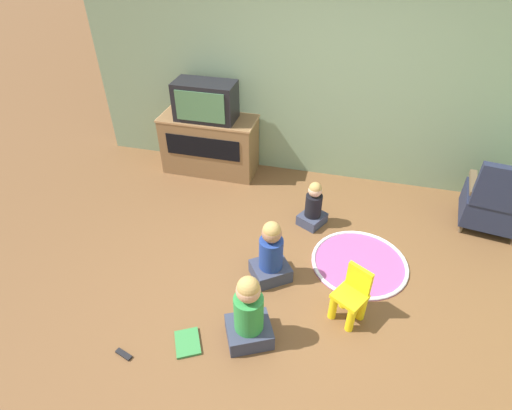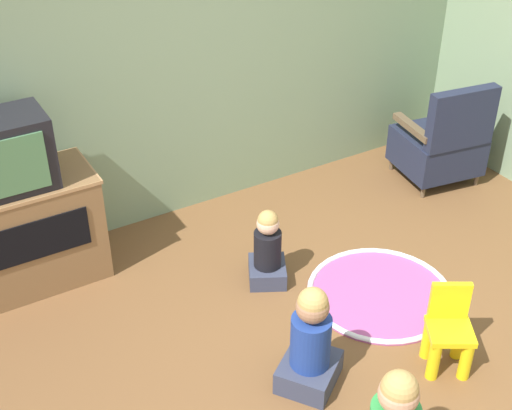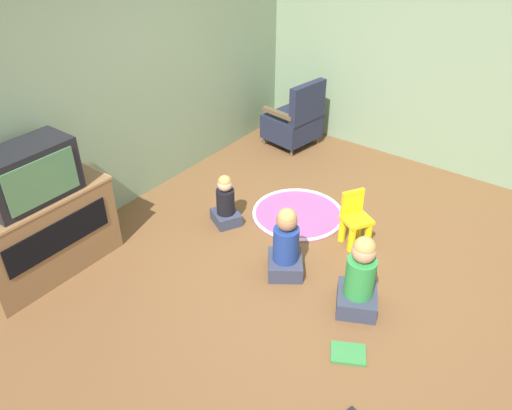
{
  "view_description": "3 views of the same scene",
  "coord_description": "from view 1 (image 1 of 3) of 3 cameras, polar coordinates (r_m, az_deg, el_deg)",
  "views": [
    {
      "loc": [
        0.34,
        -2.53,
        2.9
      ],
      "look_at": [
        -0.42,
        0.41,
        0.61
      ],
      "focal_mm": 28.0,
      "sensor_mm": 36.0,
      "label": 1
    },
    {
      "loc": [
        -1.9,
        -2.2,
        3.07
      ],
      "look_at": [
        -0.22,
        0.66,
        0.9
      ],
      "focal_mm": 50.0,
      "sensor_mm": 36.0,
      "label": 2
    },
    {
      "loc": [
        -3.09,
        -1.72,
        2.97
      ],
      "look_at": [
        -0.27,
        0.37,
        0.65
      ],
      "focal_mm": 35.0,
      "sensor_mm": 36.0,
      "label": 3
    }
  ],
  "objects": [
    {
      "name": "book",
      "position": [
        3.52,
        -9.75,
        -18.81
      ],
      "size": [
        0.29,
        0.32,
        0.02
      ],
      "rotation": [
        0.0,
        0.0,
        2.06
      ],
      "color": "#337F3D",
      "rests_on": "ground_plane"
    },
    {
      "name": "remote_control",
      "position": [
        3.59,
        -18.37,
        -19.59
      ],
      "size": [
        0.16,
        0.09,
        0.02
      ],
      "rotation": [
        0.0,
        0.0,
        2.84
      ],
      "color": "black",
      "rests_on": "ground_plane"
    },
    {
      "name": "child_watching_center",
      "position": [
        3.75,
        2.15,
        -7.11
      ],
      "size": [
        0.45,
        0.44,
        0.67
      ],
      "rotation": [
        0.0,
        0.0,
        0.62
      ],
      "color": "#33384C",
      "rests_on": "ground_plane"
    },
    {
      "name": "ground_plane",
      "position": [
        3.86,
        4.63,
        -11.73
      ],
      "size": [
        30.0,
        30.0,
        0.0
      ],
      "primitive_type": "plane",
      "color": "brown"
    },
    {
      "name": "child_watching_right",
      "position": [
        4.44,
        8.19,
        -0.22
      ],
      "size": [
        0.35,
        0.36,
        0.55
      ],
      "rotation": [
        0.0,
        0.0,
        1.09
      ],
      "color": "#33384C",
      "rests_on": "ground_plane"
    },
    {
      "name": "play_mat",
      "position": [
        4.2,
        14.57,
        -8.0
      ],
      "size": [
        0.97,
        0.97,
        0.04
      ],
      "color": "#A54C8C",
      "rests_on": "ground_plane"
    },
    {
      "name": "child_watching_left",
      "position": [
        3.27,
        -1.05,
        -15.34
      ],
      "size": [
        0.46,
        0.44,
        0.71
      ],
      "rotation": [
        0.0,
        0.0,
        0.46
      ],
      "color": "#33384C",
      "rests_on": "ground_plane"
    },
    {
      "name": "black_armchair",
      "position": [
        4.98,
        30.99,
        0.19
      ],
      "size": [
        0.68,
        0.66,
        0.88
      ],
      "rotation": [
        0.0,
        0.0,
        2.99
      ],
      "color": "brown",
      "rests_on": "ground_plane"
    },
    {
      "name": "television",
      "position": [
        5.03,
        -7.24,
        14.53
      ],
      "size": [
        0.74,
        0.39,
        0.47
      ],
      "color": "black",
      "rests_on": "tv_cabinet"
    },
    {
      "name": "wall_back",
      "position": [
        4.98,
        7.96,
        18.07
      ],
      "size": [
        5.61,
        0.12,
        2.61
      ],
      "color": "gray",
      "rests_on": "ground_plane"
    },
    {
      "name": "yellow_kid_chair",
      "position": [
        3.57,
        13.34,
        -12.9
      ],
      "size": [
        0.34,
        0.33,
        0.53
      ],
      "rotation": [
        0.0,
        0.0,
        -0.54
      ],
      "color": "yellow",
      "rests_on": "ground_plane"
    },
    {
      "name": "tv_cabinet",
      "position": [
        5.32,
        -6.61,
        8.7
      ],
      "size": [
        1.23,
        0.52,
        0.76
      ],
      "color": "brown",
      "rests_on": "ground_plane"
    }
  ]
}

